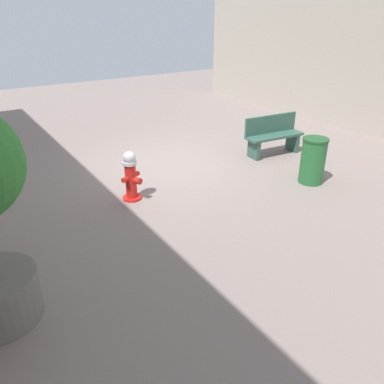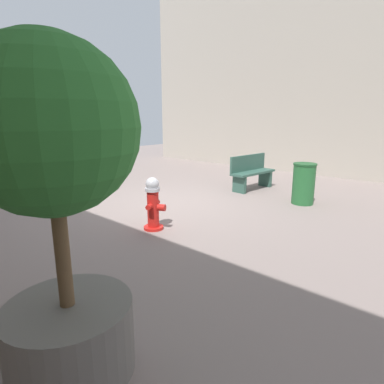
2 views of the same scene
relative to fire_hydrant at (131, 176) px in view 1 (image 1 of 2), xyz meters
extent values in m
plane|color=gray|center=(-1.47, -1.15, -0.48)|extent=(23.40, 23.40, 0.00)
cylinder|color=red|center=(0.00, -0.01, -0.46)|extent=(0.36, 0.36, 0.05)
cylinder|color=red|center=(0.00, -0.01, -0.10)|extent=(0.21, 0.21, 0.66)
cylinder|color=silver|center=(0.00, -0.01, 0.26)|extent=(0.26, 0.26, 0.06)
sphere|color=silver|center=(0.00, -0.01, 0.35)|extent=(0.24, 0.24, 0.24)
cylinder|color=red|center=(-0.14, -0.07, -0.02)|extent=(0.16, 0.14, 0.09)
cylinder|color=red|center=(0.14, 0.05, -0.02)|extent=(0.16, 0.14, 0.09)
cylinder|color=red|center=(-0.06, 0.15, -0.06)|extent=(0.17, 0.18, 0.12)
cube|color=#33594C|center=(-4.59, -0.27, -0.26)|extent=(0.14, 0.40, 0.45)
cube|color=#33594C|center=(-3.40, -0.38, -0.26)|extent=(0.14, 0.40, 0.45)
cube|color=#33594C|center=(-3.99, -0.33, 0.00)|extent=(1.53, 0.58, 0.06)
cube|color=#33594C|center=(-4.01, -0.52, 0.25)|extent=(1.49, 0.20, 0.44)
cylinder|color=#266633|center=(-3.46, 1.32, -0.03)|extent=(0.50, 0.50, 0.91)
cylinder|color=#1E5128|center=(-3.46, 1.32, 0.45)|extent=(0.52, 0.52, 0.04)
camera|label=1|loc=(2.69, 6.18, 2.87)|focal=36.33mm
camera|label=2|loc=(3.68, 4.17, 1.54)|focal=29.92mm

